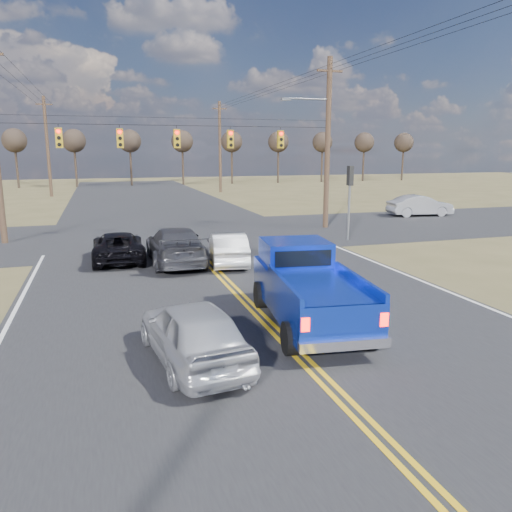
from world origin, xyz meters
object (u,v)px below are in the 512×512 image
object	(u,v)px
pickup_truck	(307,288)
cross_car_east_near	(420,206)
black_suv	(118,246)
silver_suv	(193,331)
white_car_queue	(228,248)
dgrey_car_queue	(176,246)

from	to	relation	value
pickup_truck	cross_car_east_near	bearing A→B (deg)	55.00
pickup_truck	black_suv	xyz separation A→B (m)	(-4.62, 9.77, -0.39)
silver_suv	white_car_queue	xyz separation A→B (m)	(3.19, 9.40, -0.06)
black_suv	dgrey_car_queue	distance (m)	2.61
white_car_queue	pickup_truck	bearing A→B (deg)	100.81
silver_suv	white_car_queue	size ratio (longest dim) A/B	1.06
silver_suv	cross_car_east_near	xyz separation A→B (m)	(20.30, 20.44, 0.03)
silver_suv	pickup_truck	bearing A→B (deg)	-161.85
dgrey_car_queue	cross_car_east_near	world-z (taller)	dgrey_car_queue
silver_suv	dgrey_car_queue	size ratio (longest dim) A/B	0.80
black_suv	cross_car_east_near	world-z (taller)	cross_car_east_near
dgrey_car_queue	cross_car_east_near	distance (m)	21.78
white_car_queue	dgrey_car_queue	size ratio (longest dim) A/B	0.76
pickup_truck	silver_suv	world-z (taller)	pickup_truck
pickup_truck	silver_suv	size ratio (longest dim) A/B	1.37
white_car_queue	dgrey_car_queue	xyz separation A→B (m)	(-2.08, 0.74, 0.11)
cross_car_east_near	pickup_truck	bearing A→B (deg)	144.69
white_car_queue	silver_suv	bearing A→B (deg)	80.28
silver_suv	cross_car_east_near	distance (m)	28.81
silver_suv	black_suv	xyz separation A→B (m)	(-1.18, 11.38, -0.09)
cross_car_east_near	dgrey_car_queue	bearing A→B (deg)	124.75
silver_suv	white_car_queue	world-z (taller)	silver_suv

